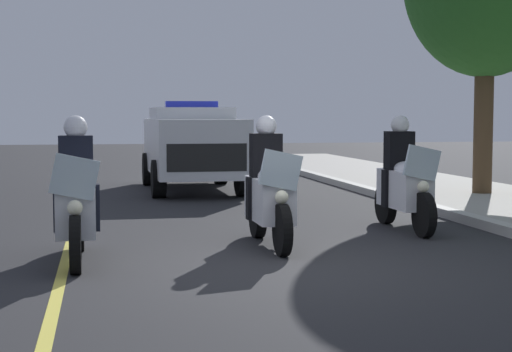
# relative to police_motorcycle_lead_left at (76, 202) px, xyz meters

# --- Properties ---
(ground_plane) EXTENTS (80.00, 80.00, 0.00)m
(ground_plane) POSITION_rel_police_motorcycle_lead_left_xyz_m (0.86, 2.35, -0.70)
(ground_plane) COLOR #28282B
(lane_stripe_center) EXTENTS (48.00, 0.12, 0.01)m
(lane_stripe_center) POSITION_rel_police_motorcycle_lead_left_xyz_m (0.86, -0.14, -0.70)
(lane_stripe_center) COLOR #E0D14C
(lane_stripe_center) RESTS_ON ground
(police_motorcycle_lead_left) EXTENTS (2.14, 0.56, 1.72)m
(police_motorcycle_lead_left) POSITION_rel_police_motorcycle_lead_left_xyz_m (0.00, 0.00, 0.00)
(police_motorcycle_lead_left) COLOR black
(police_motorcycle_lead_left) RESTS_ON ground
(police_motorcycle_lead_right) EXTENTS (2.14, 0.56, 1.72)m
(police_motorcycle_lead_right) POSITION_rel_police_motorcycle_lead_left_xyz_m (-0.65, 2.45, 0.00)
(police_motorcycle_lead_right) COLOR black
(police_motorcycle_lead_right) RESTS_ON ground
(police_motorcycle_trailing) EXTENTS (2.14, 0.56, 1.72)m
(police_motorcycle_trailing) POSITION_rel_police_motorcycle_lead_left_xyz_m (-1.69, 4.74, 0.00)
(police_motorcycle_trailing) COLOR black
(police_motorcycle_trailing) RESTS_ON ground
(police_suv) EXTENTS (4.92, 2.11, 2.05)m
(police_suv) POSITION_rel_police_motorcycle_lead_left_xyz_m (-8.65, 2.34, 0.37)
(police_suv) COLOR silver
(police_suv) RESTS_ON ground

